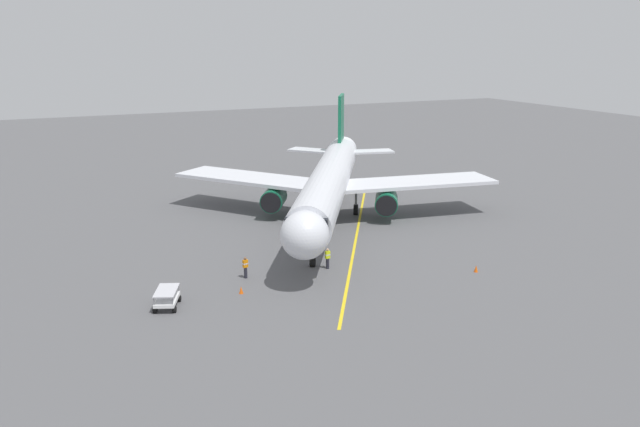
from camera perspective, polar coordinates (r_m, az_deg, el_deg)
The scene contains 8 objects.
ground_plane at distance 64.53m, azimuth 0.09°, elevation -0.94°, with size 220.00×220.00×0.00m, color #565659.
apron_lead_in_line at distance 60.27m, azimuth 3.22°, elevation -2.13°, with size 0.24×40.00×0.01m, color yellow.
airplane at distance 64.70m, azimuth 0.80°, elevation 2.76°, with size 30.65×36.26×11.50m.
ground_crew_marshaller at distance 51.84m, azimuth 0.68°, elevation -3.98°, with size 0.42×0.28×1.71m.
ground_crew_wing_walker at distance 50.16m, azimuth -6.62°, elevation -4.75°, with size 0.45×0.34×1.71m.
baggage_cart_near_nose at distance 45.89m, azimuth -13.41°, elevation -7.31°, with size 2.32×2.94×1.27m.
safety_cone_nose_left at distance 52.78m, azimuth 13.66°, elevation -4.77°, with size 0.32×0.32×0.55m, color #F2590F.
safety_cone_nose_right at distance 47.43m, azimuth -7.00°, elevation -6.74°, with size 0.32×0.32×0.55m, color #F2590F.
Camera 1 is at (26.07, 56.27, 17.82)m, focal length 36.13 mm.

